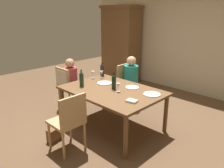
{
  "coord_description": "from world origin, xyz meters",
  "views": [
    {
      "loc": [
        2.58,
        -2.6,
        2.03
      ],
      "look_at": [
        0.0,
        0.0,
        0.82
      ],
      "focal_mm": 35.77,
      "sensor_mm": 36.0,
      "label": 1
    }
  ],
  "objects_px": {
    "dining_table": "(112,93)",
    "wine_glass_centre": "(118,86)",
    "wine_bottle_tall_green": "(114,82)",
    "wine_bottle_dark_red": "(102,70)",
    "chair_near": "(69,119)",
    "dinner_plate_guest_right": "(132,87)",
    "person_man_bearded": "(132,78)",
    "wine_bottle_short_olive": "(82,79)",
    "handbag": "(55,134)",
    "person_woman_host": "(72,79)",
    "wine_glass_near_right": "(102,73)",
    "chair_far_left": "(128,82)",
    "armoire_cabinet": "(121,44)",
    "wine_glass_near_left": "(93,73)",
    "dinner_plate_host": "(152,94)",
    "dinner_plate_guest_left": "(104,83)",
    "chair_left_end": "(66,83)"
  },
  "relations": [
    {
      "from": "dining_table",
      "to": "wine_glass_centre",
      "type": "bearing_deg",
      "value": 0.63
    },
    {
      "from": "wine_bottle_tall_green",
      "to": "dining_table",
      "type": "bearing_deg",
      "value": -100.86
    },
    {
      "from": "wine_bottle_dark_red",
      "to": "wine_glass_centre",
      "type": "distance_m",
      "value": 0.99
    },
    {
      "from": "chair_near",
      "to": "wine_bottle_dark_red",
      "type": "distance_m",
      "value": 1.68
    },
    {
      "from": "dinner_plate_guest_right",
      "to": "person_man_bearded",
      "type": "bearing_deg",
      "value": 130.06
    },
    {
      "from": "wine_bottle_short_olive",
      "to": "handbag",
      "type": "distance_m",
      "value": 1.05
    },
    {
      "from": "person_woman_host",
      "to": "wine_glass_near_right",
      "type": "bearing_deg",
      "value": 28.18
    },
    {
      "from": "chair_far_left",
      "to": "dining_table",
      "type": "bearing_deg",
      "value": 25.92
    },
    {
      "from": "wine_bottle_short_olive",
      "to": "wine_glass_centre",
      "type": "xyz_separation_m",
      "value": [
        0.66,
        0.26,
        -0.03
      ]
    },
    {
      "from": "wine_glass_near_right",
      "to": "wine_bottle_dark_red",
      "type": "bearing_deg",
      "value": 132.84
    },
    {
      "from": "wine_bottle_dark_red",
      "to": "wine_bottle_short_olive",
      "type": "distance_m",
      "value": 0.75
    },
    {
      "from": "wine_bottle_tall_green",
      "to": "wine_bottle_short_olive",
      "type": "xyz_separation_m",
      "value": [
        -0.52,
        -0.3,
        0.0
      ]
    },
    {
      "from": "chair_near",
      "to": "wine_glass_near_right",
      "type": "height_order",
      "value": "chair_near"
    },
    {
      "from": "armoire_cabinet",
      "to": "dinner_plate_guest_right",
      "type": "height_order",
      "value": "armoire_cabinet"
    },
    {
      "from": "armoire_cabinet",
      "to": "chair_far_left",
      "type": "distance_m",
      "value": 2.1
    },
    {
      "from": "wine_glass_near_right",
      "to": "wine_glass_near_left",
      "type": "bearing_deg",
      "value": -130.22
    },
    {
      "from": "person_woman_host",
      "to": "dinner_plate_host",
      "type": "bearing_deg",
      "value": 7.77
    },
    {
      "from": "wine_bottle_dark_red",
      "to": "dinner_plate_guest_left",
      "type": "bearing_deg",
      "value": -38.33
    },
    {
      "from": "chair_far_left",
      "to": "wine_glass_near_left",
      "type": "bearing_deg",
      "value": -20.24
    },
    {
      "from": "chair_far_left",
      "to": "person_man_bearded",
      "type": "distance_m",
      "value": 0.16
    },
    {
      "from": "armoire_cabinet",
      "to": "handbag",
      "type": "bearing_deg",
      "value": -64.15
    },
    {
      "from": "armoire_cabinet",
      "to": "dinner_plate_host",
      "type": "height_order",
      "value": "armoire_cabinet"
    },
    {
      "from": "person_woman_host",
      "to": "person_man_bearded",
      "type": "xyz_separation_m",
      "value": [
        0.88,
        0.95,
        0.01
      ]
    },
    {
      "from": "chair_far_left",
      "to": "dinner_plate_host",
      "type": "distance_m",
      "value": 1.32
    },
    {
      "from": "chair_left_end",
      "to": "chair_near",
      "type": "bearing_deg",
      "value": -32.66
    },
    {
      "from": "wine_glass_near_left",
      "to": "armoire_cabinet",
      "type": "bearing_deg",
      "value": 119.42
    },
    {
      "from": "wine_bottle_short_olive",
      "to": "dinner_plate_guest_right",
      "type": "distance_m",
      "value": 0.92
    },
    {
      "from": "chair_far_left",
      "to": "person_man_bearded",
      "type": "relative_size",
      "value": 0.82
    },
    {
      "from": "wine_glass_near_right",
      "to": "armoire_cabinet",
      "type": "bearing_deg",
      "value": 123.43
    },
    {
      "from": "armoire_cabinet",
      "to": "dinner_plate_host",
      "type": "relative_size",
      "value": 7.81
    },
    {
      "from": "wine_bottle_dark_red",
      "to": "dinner_plate_host",
      "type": "height_order",
      "value": "wine_bottle_dark_red"
    },
    {
      "from": "chair_left_end",
      "to": "person_man_bearded",
      "type": "bearing_deg",
      "value": 51.34
    },
    {
      "from": "chair_far_left",
      "to": "handbag",
      "type": "height_order",
      "value": "chair_far_left"
    },
    {
      "from": "armoire_cabinet",
      "to": "dinner_plate_guest_right",
      "type": "xyz_separation_m",
      "value": [
        2.15,
        -2.03,
        -0.37
      ]
    },
    {
      "from": "wine_bottle_dark_red",
      "to": "chair_near",
      "type": "bearing_deg",
      "value": -59.94
    },
    {
      "from": "chair_near",
      "to": "handbag",
      "type": "xyz_separation_m",
      "value": [
        -0.44,
        0.0,
        -0.42
      ]
    },
    {
      "from": "person_woman_host",
      "to": "handbag",
      "type": "relative_size",
      "value": 3.9
    },
    {
      "from": "wine_glass_near_right",
      "to": "handbag",
      "type": "xyz_separation_m",
      "value": [
        0.29,
        -1.32,
        -0.72
      ]
    },
    {
      "from": "wine_glass_near_right",
      "to": "dinner_plate_host",
      "type": "relative_size",
      "value": 0.53
    },
    {
      "from": "wine_glass_near_left",
      "to": "dinner_plate_guest_right",
      "type": "relative_size",
      "value": 0.63
    },
    {
      "from": "chair_left_end",
      "to": "chair_far_left",
      "type": "relative_size",
      "value": 1.0
    },
    {
      "from": "dinner_plate_host",
      "to": "dinner_plate_guest_right",
      "type": "bearing_deg",
      "value": 175.62
    },
    {
      "from": "armoire_cabinet",
      "to": "chair_near",
      "type": "distance_m",
      "value": 3.93
    },
    {
      "from": "armoire_cabinet",
      "to": "handbag",
      "type": "distance_m",
      "value": 3.81
    },
    {
      "from": "person_man_bearded",
      "to": "dinner_plate_host",
      "type": "distance_m",
      "value": 1.22
    },
    {
      "from": "person_man_bearded",
      "to": "handbag",
      "type": "bearing_deg",
      "value": 0.27
    },
    {
      "from": "wine_glass_centre",
      "to": "wine_glass_near_right",
      "type": "bearing_deg",
      "value": 156.31
    },
    {
      "from": "wine_glass_near_left",
      "to": "dinner_plate_guest_left",
      "type": "relative_size",
      "value": 0.54
    },
    {
      "from": "armoire_cabinet",
      "to": "chair_left_end",
      "type": "xyz_separation_m",
      "value": [
        0.72,
        -2.46,
        -0.5
      ]
    },
    {
      "from": "person_woman_host",
      "to": "wine_glass_centre",
      "type": "distance_m",
      "value": 1.4
    }
  ]
}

